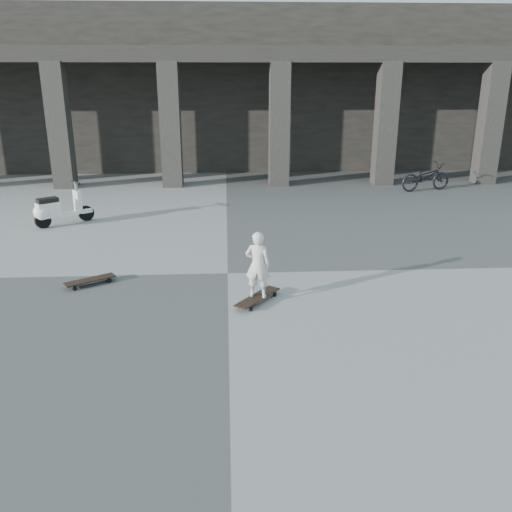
{
  "coord_description": "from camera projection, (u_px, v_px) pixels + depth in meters",
  "views": [
    {
      "loc": [
        0.01,
        -9.75,
        3.67
      ],
      "look_at": [
        0.5,
        -0.91,
        0.65
      ],
      "focal_mm": 38.0,
      "sensor_mm": 36.0,
      "label": 1
    }
  ],
  "objects": [
    {
      "name": "ground",
      "position": [
        228.0,
        273.0,
        10.4
      ],
      "size": [
        90.0,
        90.0,
        0.0
      ],
      "primitive_type": "plane",
      "color": "#4B4A48",
      "rests_on": "ground"
    },
    {
      "name": "skateboard_spare",
      "position": [
        90.0,
        280.0,
        9.81
      ],
      "size": [
        0.89,
        0.69,
        0.11
      ],
      "rotation": [
        0.0,
        0.0,
        0.58
      ],
      "color": "black",
      "rests_on": "ground"
    },
    {
      "name": "colonnade",
      "position": [
        225.0,
        88.0,
        22.43
      ],
      "size": [
        28.0,
        8.82,
        6.0
      ],
      "color": "black",
      "rests_on": "ground"
    },
    {
      "name": "bicycle",
      "position": [
        426.0,
        177.0,
        17.49
      ],
      "size": [
        1.82,
        1.01,
        0.9
      ],
      "primitive_type": "imported",
      "rotation": [
        0.0,
        0.0,
        1.82
      ],
      "color": "black",
      "rests_on": "ground"
    },
    {
      "name": "scooter",
      "position": [
        54.0,
        210.0,
        13.45
      ],
      "size": [
        1.29,
        1.02,
        1.06
      ],
      "rotation": [
        0.0,
        0.0,
        0.63
      ],
      "color": "black",
      "rests_on": "ground"
    },
    {
      "name": "child",
      "position": [
        258.0,
        265.0,
        8.88
      ],
      "size": [
        0.46,
        0.36,
        1.13
      ],
      "primitive_type": "imported",
      "rotation": [
        0.0,
        0.0,
        2.91
      ],
      "color": "silver",
      "rests_on": "longboard"
    },
    {
      "name": "longboard",
      "position": [
        258.0,
        298.0,
        9.06
      ],
      "size": [
        0.82,
        0.98,
        0.1
      ],
      "rotation": [
        0.0,
        0.0,
        0.92
      ],
      "color": "black",
      "rests_on": "ground"
    }
  ]
}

